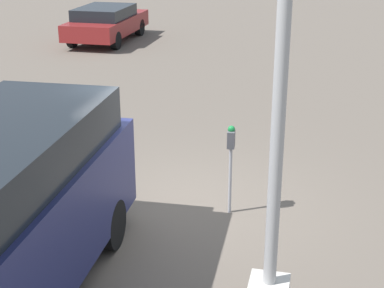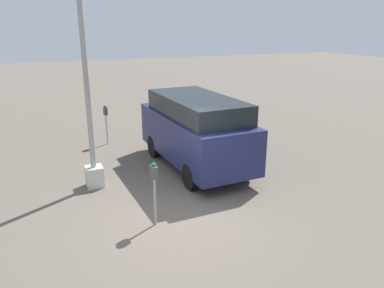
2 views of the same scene
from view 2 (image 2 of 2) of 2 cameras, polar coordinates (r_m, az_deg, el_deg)
name	(u,v)px [view 2 (image 2 of 2)]	position (r m, az deg, el deg)	size (l,w,h in m)	color
ground_plane	(183,216)	(8.61, -1.41, -10.91)	(80.00, 80.00, 0.00)	#60564C
parking_meter_near	(154,179)	(7.86, -5.79, -5.39)	(0.21, 0.13, 1.43)	#9E9EA3
parking_meter_far	(106,116)	(13.61, -13.01, 4.20)	(0.21, 0.13, 1.42)	#9E9EA3
lamp_post	(90,125)	(9.87, -15.26, 2.80)	(0.44, 0.44, 5.74)	beige
parked_van	(196,129)	(11.03, 0.56, 2.23)	(4.62, 2.00, 2.17)	navy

